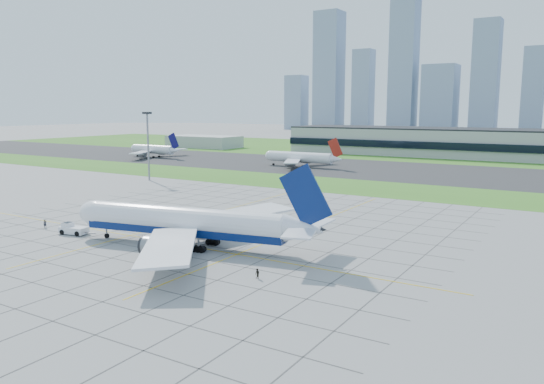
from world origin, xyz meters
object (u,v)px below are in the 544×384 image
at_px(pushback_tug, 73,229).
at_px(crew_far, 257,274).
at_px(airliner, 186,223).
at_px(distant_jet_1, 301,157).
at_px(light_mast, 148,137).
at_px(distant_jet_0, 154,149).
at_px(crew_near, 45,224).

distance_m(pushback_tug, crew_far, 50.91).
bearing_deg(airliner, distant_jet_1, 98.89).
distance_m(light_mast, distant_jet_0, 96.30).
bearing_deg(crew_near, airliner, -38.15).
bearing_deg(distant_jet_1, pushback_tug, -81.52).
xyz_separation_m(pushback_tug, distant_jet_0, (-113.42, 142.38, 3.39)).
xyz_separation_m(light_mast, distant_jet_0, (-65.09, 70.00, -11.70)).
distance_m(light_mast, crew_near, 82.46).
bearing_deg(light_mast, crew_far, -37.87).
relative_size(airliner, crew_near, 28.93).
bearing_deg(light_mast, distant_jet_0, 132.92).
relative_size(airliner, distant_jet_1, 1.29).
relative_size(light_mast, pushback_tug, 2.85).
distance_m(airliner, crew_near, 38.84).
distance_m(distant_jet_0, distant_jet_1, 92.12).
bearing_deg(light_mast, crew_near, -62.17).
xyz_separation_m(crew_near, crew_far, (61.18, -5.35, -0.11)).
bearing_deg(light_mast, distant_jet_1, 69.00).
distance_m(light_mast, airliner, 102.47).
bearing_deg(pushback_tug, distant_jet_1, 87.73).
distance_m(pushback_tug, distant_jet_1, 144.42).
xyz_separation_m(crew_near, distant_jet_1, (-10.81, 142.09, 3.54)).
relative_size(light_mast, airliner, 0.47).
relative_size(crew_far, distant_jet_1, 0.04).
bearing_deg(crew_near, distant_jet_1, 49.99).
bearing_deg(airliner, distant_jet_0, 125.04).
bearing_deg(distant_jet_0, pushback_tug, -51.46).
xyz_separation_m(pushback_tug, distant_jet_1, (-21.30, 142.80, 3.39)).
relative_size(distant_jet_0, distant_jet_1, 1.00).
bearing_deg(crew_far, crew_near, -163.67).
xyz_separation_m(light_mast, distant_jet_1, (27.03, 70.43, -11.70)).
xyz_separation_m(crew_far, distant_jet_1, (-71.99, 147.44, 3.65)).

